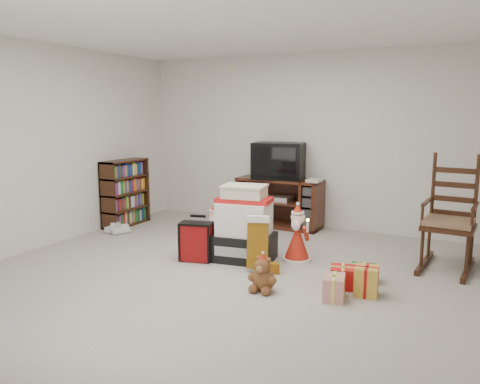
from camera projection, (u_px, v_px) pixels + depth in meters
name	position (u px, v px, depth m)	size (l,w,h in m)	color
room	(220.00, 155.00, 4.60)	(5.01, 5.01, 2.51)	#A39D95
tv_stand	(279.00, 203.00, 6.85)	(1.25, 0.48, 0.71)	#442113
bookshelf	(126.00, 194.00, 6.93)	(0.27, 0.80, 0.97)	#381D0F
rocking_chair	(449.00, 228.00, 5.01)	(0.58, 0.89, 1.28)	#381D0F
gift_pile	(244.00, 228.00, 5.28)	(0.73, 0.58, 0.84)	black
red_suitcase	(196.00, 242.00, 5.25)	(0.37, 0.26, 0.52)	maroon
stocking	(258.00, 244.00, 4.89)	(0.28, 0.12, 0.60)	#0C6E0C
teddy_bear	(263.00, 276.00, 4.37)	(0.22, 0.20, 0.33)	brown
santa_figurine	(297.00, 239.00, 5.24)	(0.32, 0.31, 0.66)	#B42313
mrs_claus_figurine	(215.00, 234.00, 5.58)	(0.29, 0.28, 0.60)	#B42313
sneaker_pair	(117.00, 230.00, 6.51)	(0.32, 0.27, 0.09)	silver
gift_cluster	(350.00, 278.00, 4.41)	(0.51, 0.78, 0.24)	red
crt_television	(279.00, 161.00, 6.77)	(0.78, 0.61, 0.52)	black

